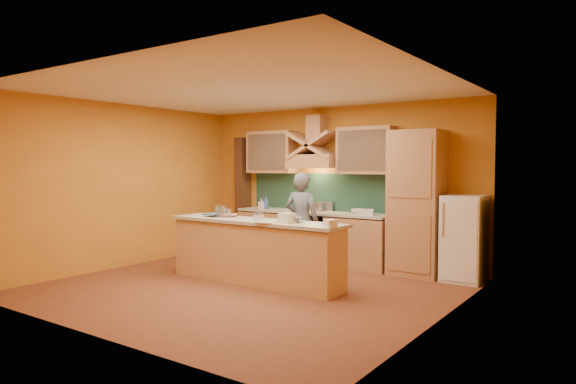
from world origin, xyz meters
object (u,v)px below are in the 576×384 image
Objects in this scene: person at (302,221)px; kitchen_scale at (259,217)px; fridge at (464,238)px; stove at (312,237)px; mixing_bowl at (292,220)px.

person is 1.27m from kitchen_scale.
fridge reaches higher than kitchen_scale.
person is (0.23, -0.69, 0.37)m from stove.
kitchen_scale is (-2.40, -1.95, 0.34)m from fridge.
mixing_bowl reaches higher than stove.
kitchen_scale is at bearing -140.84° from fridge.
person is at bearing 117.23° from mixing_bowl.
stove is at bearing 110.49° from kitchen_scale.
fridge reaches higher than stove.
fridge is 2.66m from mixing_bowl.
person reaches higher than stove.
kitchen_scale reaches higher than mixing_bowl.
kitchen_scale is (0.08, -1.26, 0.17)m from person.
stove is at bearing -79.70° from person.
mixing_bowl is at bearing -65.96° from stove.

